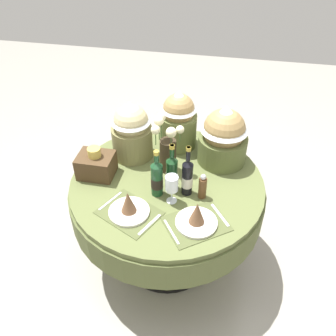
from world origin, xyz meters
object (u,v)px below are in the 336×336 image
at_px(wine_bottle_right, 172,173).
at_px(wine_glass_right, 172,184).
at_px(dining_table, 167,198).
at_px(woven_basket_side_left, 96,164).
at_px(wine_bottle_left, 187,177).
at_px(gift_tub_back_right, 224,133).
at_px(pepper_mill, 203,187).
at_px(place_setting_right, 197,218).
at_px(wine_bottle_rear, 157,178).
at_px(place_setting_left, 129,207).
at_px(flower_vase, 167,148).
at_px(gift_tub_back_left, 131,128).
at_px(gift_tub_back_centre, 179,117).

xyz_separation_m(wine_bottle_right, wine_glass_right, (0.02, -0.11, 0.01)).
xyz_separation_m(dining_table, woven_basket_side_left, (-0.46, -0.02, 0.23)).
xyz_separation_m(wine_bottle_left, gift_tub_back_right, (0.18, 0.37, 0.09)).
bearing_deg(pepper_mill, place_setting_right, -91.00).
distance_m(pepper_mill, gift_tub_back_right, 0.43).
relative_size(pepper_mill, woven_basket_side_left, 0.77).
xyz_separation_m(wine_bottle_rear, gift_tub_back_right, (0.36, 0.42, 0.10)).
bearing_deg(woven_basket_side_left, wine_bottle_right, -4.95).
relative_size(place_setting_left, wine_bottle_left, 1.21).
distance_m(flower_vase, gift_tub_back_left, 0.29).
distance_m(place_setting_right, wine_bottle_left, 0.28).
bearing_deg(flower_vase, wine_bottle_rear, -93.69).
bearing_deg(gift_tub_back_left, gift_tub_back_right, 5.62).
height_order(place_setting_right, flower_vase, flower_vase).
bearing_deg(place_setting_left, pepper_mill, 28.68).
height_order(wine_bottle_left, wine_bottle_rear, wine_bottle_left).
distance_m(wine_bottle_left, wine_glass_right, 0.12).
height_order(place_setting_right, gift_tub_back_centre, gift_tub_back_centre).
bearing_deg(place_setting_right, pepper_mill, 89.00).
xyz_separation_m(wine_bottle_rear, gift_tub_back_left, (-0.25, 0.36, 0.10)).
distance_m(wine_bottle_left, gift_tub_back_right, 0.43).
xyz_separation_m(gift_tub_back_left, woven_basket_side_left, (-0.18, -0.25, -0.14)).
distance_m(place_setting_left, place_setting_right, 0.40).
relative_size(place_setting_right, wine_bottle_right, 1.27).
xyz_separation_m(dining_table, place_setting_right, (0.23, -0.33, 0.20)).
bearing_deg(gift_tub_back_right, wine_bottle_right, -128.21).
xyz_separation_m(wine_bottle_right, woven_basket_side_left, (-0.51, 0.04, -0.05)).
relative_size(place_setting_right, flower_vase, 1.05).
bearing_deg(place_setting_right, wine_bottle_right, 125.90).
height_order(dining_table, wine_bottle_rear, wine_bottle_rear).
distance_m(flower_vase, wine_bottle_rear, 0.25).
height_order(dining_table, wine_glass_right, wine_glass_right).
height_order(place_setting_left, place_setting_right, same).
bearing_deg(flower_vase, place_setting_right, -60.17).
bearing_deg(woven_basket_side_left, wine_glass_right, -16.25).
relative_size(place_setting_right, pepper_mill, 2.42).
distance_m(flower_vase, pepper_mill, 0.35).
xyz_separation_m(wine_bottle_right, pepper_mill, (0.20, -0.04, -0.05)).
relative_size(dining_table, wine_bottle_right, 3.80).
bearing_deg(gift_tub_back_centre, gift_tub_back_left, -148.20).
bearing_deg(dining_table, wine_bottle_right, -57.67).
bearing_deg(dining_table, place_setting_right, -54.81).
bearing_deg(place_setting_left, dining_table, 63.56).
relative_size(gift_tub_back_centre, woven_basket_side_left, 1.91).
xyz_separation_m(wine_bottle_rear, gift_tub_back_centre, (0.04, 0.54, 0.11)).
height_order(dining_table, place_setting_right, place_setting_right).
bearing_deg(pepper_mill, wine_bottle_rear, -175.07).
height_order(wine_bottle_rear, gift_tub_back_right, gift_tub_back_right).
distance_m(place_setting_right, flower_vase, 0.53).
bearing_deg(flower_vase, wine_bottle_left, -50.77).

